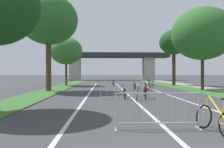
{
  "coord_description": "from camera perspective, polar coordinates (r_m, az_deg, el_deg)",
  "views": [
    {
      "loc": [
        -1.79,
        -2.29,
        1.61
      ],
      "look_at": [
        -0.8,
        23.36,
        1.47
      ],
      "focal_mm": 34.22,
      "sensor_mm": 36.0,
      "label": 1
    }
  ],
  "objects": [
    {
      "name": "bicycle_yellow_7",
      "position": [
        6.47,
        25.92,
        -10.69
      ],
      "size": [
        0.55,
        1.67,
        1.02
      ],
      "rotation": [
        0.0,
        0.0,
        0.18
      ],
      "color": "black",
      "rests_on": "ground"
    },
    {
      "name": "tree_right_maple_mid",
      "position": [
        28.07,
        16.19,
        8.04
      ],
      "size": [
        3.62,
        3.62,
        6.99
      ],
      "color": "#3D2D1E",
      "rests_on": "ground"
    },
    {
      "name": "sidewalk_path_right",
      "position": [
        26.31,
        21.48,
        -3.13
      ],
      "size": [
        2.07,
        53.2,
        0.08
      ],
      "primitive_type": "cube",
      "color": "gray",
      "rests_on": "ground"
    },
    {
      "name": "overpass_bridge",
      "position": [
        46.37,
        0.01,
        3.7
      ],
      "size": [
        24.4,
        4.04,
        5.9
      ],
      "color": "#2D2D30",
      "rests_on": "ground"
    },
    {
      "name": "grass_verge_right",
      "position": [
        25.5,
        16.88,
        -3.27
      ],
      "size": [
        2.39,
        53.2,
        0.05
      ],
      "primitive_type": "cube",
      "color": "#386B2D",
      "rests_on": "ground"
    },
    {
      "name": "crowd_barrier_fourth",
      "position": [
        26.82,
        1.92,
        -2.01
      ],
      "size": [
        2.46,
        0.46,
        1.05
      ],
      "rotation": [
        0.0,
        0.0,
        -0.01
      ],
      "color": "#ADADB2",
      "rests_on": "ground"
    },
    {
      "name": "lane_stripe_left_lane",
      "position": [
        17.79,
        -5.9,
        -4.88
      ],
      "size": [
        0.14,
        30.78,
        0.01
      ],
      "primitive_type": "cube",
      "color": "silver",
      "rests_on": "ground"
    },
    {
      "name": "tree_right_pine_near",
      "position": [
        21.26,
        23.03,
        9.83
      ],
      "size": [
        5.55,
        5.55,
        7.5
      ],
      "color": "#3D2D1E",
      "rests_on": "ground"
    },
    {
      "name": "grass_verge_left",
      "position": [
        24.57,
        -13.35,
        -3.4
      ],
      "size": [
        2.39,
        53.2,
        0.05
      ],
      "primitive_type": "cube",
      "color": "#386B2D",
      "rests_on": "ground"
    },
    {
      "name": "bicycle_silver_3",
      "position": [
        13.57,
        3.4,
        -4.97
      ],
      "size": [
        0.5,
        1.66,
        0.89
      ],
      "rotation": [
        0.0,
        0.0,
        -0.15
      ],
      "color": "black",
      "rests_on": "ground"
    },
    {
      "name": "bicycle_red_6",
      "position": [
        13.76,
        8.82,
        -4.82
      ],
      "size": [
        0.44,
        1.71,
        0.96
      ],
      "rotation": [
        0.0,
        0.0,
        3.05
      ],
      "color": "black",
      "rests_on": "ground"
    },
    {
      "name": "lane_stripe_center",
      "position": [
        17.84,
        3.58,
        -4.86
      ],
      "size": [
        0.14,
        30.78,
        0.01
      ],
      "primitive_type": "cube",
      "color": "silver",
      "rests_on": "ground"
    },
    {
      "name": "crowd_barrier_nearest",
      "position": [
        6.3,
        12.12,
        -9.67
      ],
      "size": [
        2.46,
        0.45,
        1.05
      ],
      "rotation": [
        0.0,
        0.0,
        0.0
      ],
      "color": "#ADADB2",
      "rests_on": "ground"
    },
    {
      "name": "crowd_barrier_third",
      "position": [
        20.02,
        5.28,
        -2.81
      ],
      "size": [
        2.47,
        0.53,
        1.05
      ],
      "rotation": [
        0.0,
        0.0,
        0.04
      ],
      "color": "#ADADB2",
      "rests_on": "ground"
    },
    {
      "name": "lane_stripe_right_lane",
      "position": [
        18.37,
        12.75,
        -4.72
      ],
      "size": [
        0.14,
        30.78,
        0.01
      ],
      "primitive_type": "cube",
      "color": "silver",
      "rests_on": "ground"
    },
    {
      "name": "tree_left_oak_near",
      "position": [
        27.29,
        -12.15,
        6.08
      ],
      "size": [
        4.02,
        4.02,
        6.07
      ],
      "color": "#4C3823",
      "rests_on": "ground"
    },
    {
      "name": "bicycle_black_2",
      "position": [
        20.81,
        10.15,
        -3.15
      ],
      "size": [
        0.71,
        1.57,
        0.95
      ],
      "rotation": [
        0.0,
        0.0,
        3.38
      ],
      "color": "black",
      "rests_on": "ground"
    },
    {
      "name": "bicycle_green_1",
      "position": [
        12.56,
        6.82,
        -5.46
      ],
      "size": [
        0.62,
        1.68,
        0.9
      ],
      "rotation": [
        0.0,
        0.0,
        -0.17
      ],
      "color": "black",
      "rests_on": "ground"
    },
    {
      "name": "bicycle_blue_4",
      "position": [
        27.16,
        0.35,
        -2.37
      ],
      "size": [
        0.52,
        1.63,
        0.84
      ],
      "rotation": [
        0.0,
        0.0,
        -0.15
      ],
      "color": "black",
      "rests_on": "ground"
    },
    {
      "name": "crowd_barrier_second",
      "position": [
        13.0,
        2.24,
        -4.5
      ],
      "size": [
        2.48,
        0.56,
        1.05
      ],
      "rotation": [
        0.0,
        0.0,
        0.05
      ],
      "color": "#ADADB2",
      "rests_on": "ground"
    },
    {
      "name": "tree_left_pine_far",
      "position": [
        19.83,
        -16.61,
        13.65
      ],
      "size": [
        5.05,
        5.05,
        8.37
      ],
      "color": "#4C3823",
      "rests_on": "ground"
    },
    {
      "name": "bicycle_teal_5",
      "position": [
        20.59,
        6.12,
        -3.2
      ],
      "size": [
        0.58,
        1.67,
        0.93
      ],
      "rotation": [
        0.0,
        0.0,
        -0.25
      ],
      "color": "black",
      "rests_on": "ground"
    },
    {
      "name": "bicycle_white_0",
      "position": [
        19.68,
        9.31,
        -3.29
      ],
      "size": [
        0.51,
        1.78,
        0.95
      ],
      "rotation": [
        0.0,
        0.0,
        0.09
      ],
      "color": "black",
      "rests_on": "ground"
    }
  ]
}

